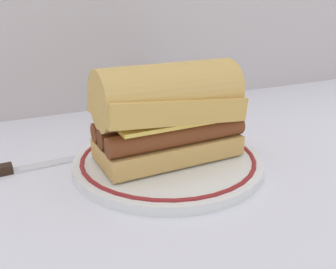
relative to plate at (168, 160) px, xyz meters
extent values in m
plane|color=silver|center=(0.01, -0.03, -0.01)|extent=(1.50, 1.50, 0.00)
cylinder|color=white|center=(0.00, 0.00, 0.00)|extent=(0.26, 0.26, 0.01)
torus|color=maroon|center=(0.00, 0.00, 0.00)|extent=(0.24, 0.24, 0.01)
cube|color=tan|center=(0.00, 0.00, 0.02)|extent=(0.19, 0.09, 0.03)
cylinder|color=brown|center=(0.00, -0.03, 0.05)|extent=(0.19, 0.03, 0.03)
cylinder|color=#602C13|center=(0.00, 0.00, 0.05)|extent=(0.19, 0.03, 0.03)
cylinder|color=brown|center=(0.00, 0.03, 0.05)|extent=(0.19, 0.03, 0.03)
cube|color=#EFC64C|center=(0.00, 0.00, 0.06)|extent=(0.16, 0.09, 0.01)
cube|color=gold|center=(0.00, 0.00, 0.08)|extent=(0.19, 0.09, 0.05)
cylinder|color=tan|center=(0.00, 0.00, 0.09)|extent=(0.19, 0.08, 0.08)
cylinder|color=silver|center=(0.11, 0.19, 0.04)|extent=(0.06, 0.06, 0.10)
cylinder|color=gold|center=(0.11, 0.19, 0.01)|extent=(0.05, 0.05, 0.04)
cube|color=silver|center=(-0.15, 0.07, -0.01)|extent=(0.10, 0.02, 0.01)
camera|label=1|loc=(-0.20, -0.40, 0.21)|focal=38.40mm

